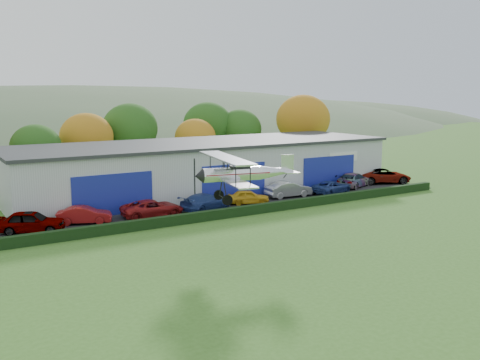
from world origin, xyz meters
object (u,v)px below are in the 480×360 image
car_2 (153,208)px  car_8 (384,176)px  car_0 (31,222)px  car_1 (84,215)px  car_4 (248,197)px  car_3 (205,202)px  biplane (241,172)px  car_5 (288,189)px  hangar (205,166)px  car_7 (354,180)px  car_6 (331,187)px

car_2 → car_8: (29.35, 1.78, 0.11)m
car_0 → car_2: size_ratio=0.93×
car_0 → car_1: 4.20m
car_1 → car_4: size_ratio=1.09×
car_3 → biplane: (-3.88, -12.25, 4.51)m
car_2 → car_5: car_5 is taller
hangar → car_7: 16.57m
hangar → car_6: (10.41, -8.25, -1.94)m
car_8 → biplane: biplane is taller
car_5 → car_6: car_5 is taller
car_4 → car_6: bearing=-68.4°
hangar → car_7: hangar is taller
car_2 → car_8: 29.40m
car_0 → car_7: bearing=-62.1°
car_2 → biplane: bearing=-173.2°
car_5 → car_6: (4.93, -0.83, -0.13)m
car_3 → car_4: 4.71m
car_3 → car_1: bearing=67.4°
car_3 → car_7: (19.53, 1.79, 0.04)m
car_7 → car_8: car_8 is taller
hangar → car_1: size_ratio=9.55×
car_6 → car_7: 4.97m
car_1 → car_6: bearing=-70.2°
car_3 → car_6: (14.85, 0.12, -0.09)m
car_1 → car_8: 34.91m
car_2 → car_3: size_ratio=1.01×
car_2 → biplane: biplane is taller
hangar → car_5: size_ratio=8.42×
hangar → biplane: 22.39m
car_8 → car_3: bearing=118.4°
car_0 → car_6: 29.55m
car_4 → car_5: 5.27m
car_0 → hangar: bearing=-41.4°
hangar → car_2: (-9.45, -8.36, -1.88)m
car_7 → car_1: bearing=69.5°
car_6 → car_8: 9.63m
car_6 → car_7: bearing=-83.7°
car_3 → car_5: (9.92, 0.95, 0.04)m
car_5 → car_8: size_ratio=0.80×
biplane → car_2: bearing=107.4°
car_5 → car_7: 9.65m
car_2 → car_6: size_ratio=1.10×
car_2 → car_6: (19.86, 0.11, -0.07)m
car_2 → car_3: car_3 is taller
car_3 → car_8: 24.40m
car_8 → hangar: bearing=95.9°
car_4 → car_7: (14.83, 1.54, 0.13)m
car_7 → car_4: bearing=73.3°
hangar → car_3: hangar is taller
car_1 → car_3: (10.56, -0.66, 0.05)m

